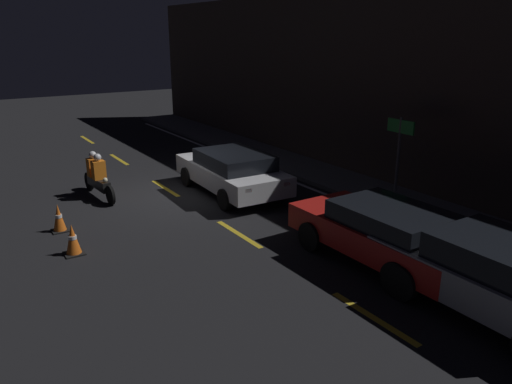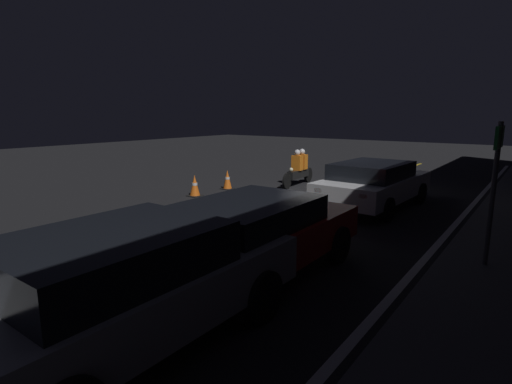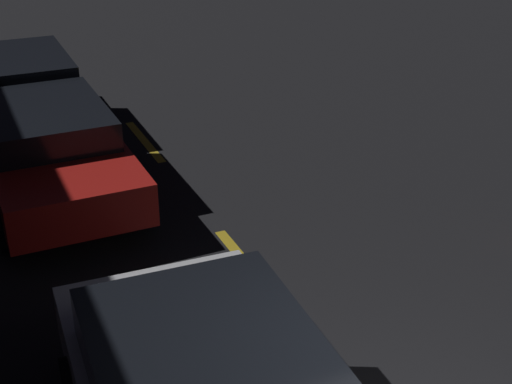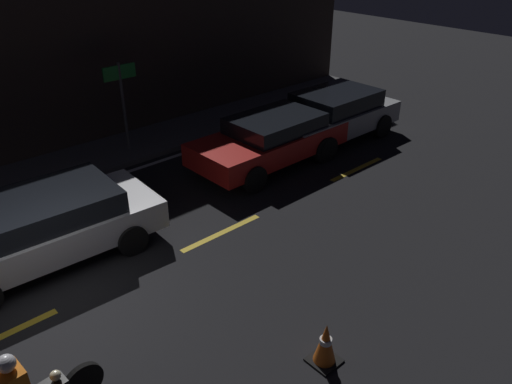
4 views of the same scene
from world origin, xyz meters
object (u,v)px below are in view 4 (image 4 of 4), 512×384
object	(u,v)px
taxi_red	(271,138)
shop_sign	(122,90)
hatchback_silver	(332,114)
traffic_cone_mid	(325,344)
sedan_white	(44,225)

from	to	relation	value
taxi_red	shop_sign	size ratio (longest dim) A/B	1.77
hatchback_silver	traffic_cone_mid	world-z (taller)	hatchback_silver
taxi_red	hatchback_silver	world-z (taller)	hatchback_silver
sedan_white	shop_sign	distance (m)	4.95
hatchback_silver	shop_sign	bearing A→B (deg)	-31.00
hatchback_silver	sedan_white	bearing A→B (deg)	2.03
hatchback_silver	shop_sign	world-z (taller)	shop_sign
sedan_white	shop_sign	bearing A→B (deg)	-134.75
taxi_red	hatchback_silver	xyz separation A→B (m)	(2.50, 0.05, 0.05)
traffic_cone_mid	shop_sign	xyz separation A→B (m)	(1.63, 8.50, 1.47)
sedan_white	hatchback_silver	bearing A→B (deg)	-175.69
sedan_white	taxi_red	distance (m)	6.00
taxi_red	shop_sign	world-z (taller)	shop_sign
sedan_white	traffic_cone_mid	xyz separation A→B (m)	(1.92, -5.24, -0.36)
taxi_red	shop_sign	bearing A→B (deg)	-51.88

